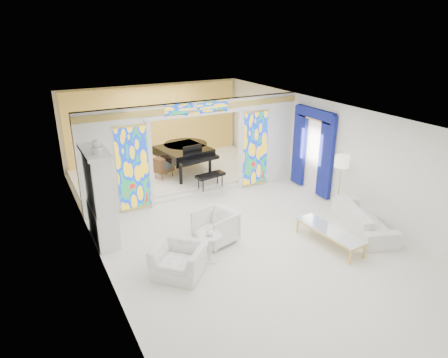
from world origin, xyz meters
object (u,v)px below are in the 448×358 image
china_cabinet (100,197)px  coffee_table (330,231)px  armchair_left (179,260)px  tv_console (164,164)px  sofa (364,218)px  armchair_right (216,227)px  grand_piano (186,151)px

china_cabinet → coffee_table: (4.83, -2.84, -0.79)m
armchair_left → tv_console: size_ratio=1.45×
armchair_left → sofa: armchair_left is taller
armchair_right → coffee_table: armchair_right is taller
china_cabinet → sofa: 6.77m
armchair_left → coffee_table: size_ratio=0.56×
china_cabinet → tv_console: (2.69, 3.01, -0.52)m
china_cabinet → sofa: size_ratio=1.19×
armchair_right → sofa: (3.73, -1.27, -0.08)m
armchair_left → tv_console: tv_console is taller
sofa → coffee_table: size_ratio=1.20×
armchair_right → coffee_table: size_ratio=0.48×
tv_console → china_cabinet: bearing=-154.9°
china_cabinet → armchair_left: (1.10, -2.27, -0.82)m
coffee_table → grand_piano: 6.14m
armchair_left → grand_piano: grand_piano is taller
china_cabinet → armchair_right: bearing=-30.0°
grand_piano → tv_console: 0.93m
sofa → coffee_table: 1.34m
tv_console → armchair_left: bearing=-129.9°
armchair_left → sofa: (5.06, -0.41, -0.01)m
armchair_left → grand_piano: 5.96m
sofa → armchair_left: bearing=106.5°
armchair_right → tv_console: tv_console is taller
armchair_right → tv_console: (0.25, 4.42, 0.23)m
coffee_table → tv_console: tv_console is taller
armchair_left → sofa: 5.08m
armchair_right → tv_console: bearing=161.2°
grand_piano → tv_console: bearing=178.6°
armchair_left → armchair_right: (1.33, 0.86, 0.07)m
tv_console → coffee_table: bearing=-93.0°
armchair_left → armchair_right: bearing=77.0°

